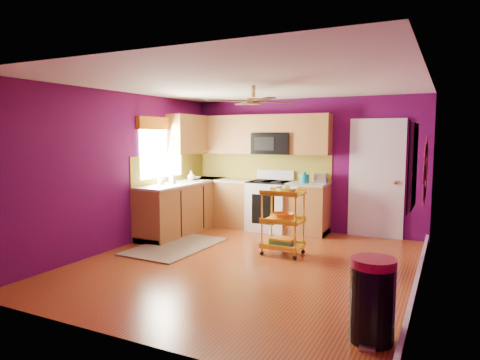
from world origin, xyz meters
The scene contains 18 objects.
ground centered at (0.00, 0.00, 0.00)m, with size 5.00×5.00×0.00m, color maroon.
room_envelope centered at (0.03, 0.00, 1.63)m, with size 4.54×5.04×2.52m.
lower_cabinets centered at (-1.35, 1.82, 0.43)m, with size 2.81×2.31×0.94m.
electric_range centered at (-0.55, 2.17, 0.48)m, with size 0.76×0.66×1.13m.
upper_cabinetry centered at (-1.24, 2.17, 1.80)m, with size 2.80×2.30×1.26m.
left_window centered at (-2.22, 1.05, 1.74)m, with size 0.08×1.35×1.08m.
panel_door centered at (1.35, 2.47, 1.02)m, with size 0.95×0.11×2.15m.
right_wall_art centered at (2.23, -0.34, 1.44)m, with size 0.04×2.74×1.04m.
ceiling_fan centered at (0.00, 0.20, 2.29)m, with size 1.01×1.01×0.26m.
shag_rug centered at (-1.44, 0.31, 0.01)m, with size 1.02×1.67×0.02m, color black.
rolling_cart centered at (0.29, 0.68, 0.55)m, with size 0.60×0.44×1.07m.
trash_can centered at (1.95, -1.55, 0.37)m, with size 0.43×0.45×0.75m.
teal_kettle centered at (0.12, 2.19, 1.02)m, with size 0.18×0.18×0.21m.
toaster centered at (0.40, 2.30, 1.03)m, with size 0.22×0.15×0.18m, color beige.
soap_bottle_a centered at (-1.98, 1.03, 1.04)m, with size 0.09×0.10×0.21m, color #EA3F72.
soap_bottle_b centered at (-1.98, 1.65, 1.03)m, with size 0.15×0.15×0.19m, color white.
counter_dish centered at (-2.00, 1.79, 0.97)m, with size 0.23×0.23×0.06m, color white.
counter_cup centered at (-2.07, 0.82, 0.99)m, with size 0.14×0.14×0.11m, color white.
Camera 1 is at (2.52, -5.30, 1.81)m, focal length 32.00 mm.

